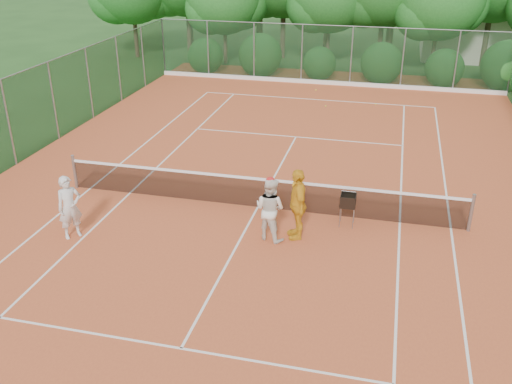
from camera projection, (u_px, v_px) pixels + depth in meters
ground at (258, 208)px, 16.89m from camera, size 120.00×120.00×0.00m
clay_court at (258, 208)px, 16.88m from camera, size 18.00×36.00×0.02m
club_building at (489, 34)px, 35.40m from camera, size 8.00×5.00×3.00m
tennis_net at (258, 192)px, 16.66m from camera, size 11.97×0.10×1.10m
player_white at (70, 207)px, 14.95m from camera, size 0.73×0.75×1.74m
player_center_grp at (270, 209)px, 14.86m from camera, size 1.03×0.92×1.78m
player_yellow at (297, 204)px, 14.90m from camera, size 0.84×1.24×1.95m
ball_hopper at (348, 201)px, 15.58m from camera, size 0.41×0.41×0.93m
stray_ball_a at (326, 106)px, 26.24m from camera, size 0.07×0.07×0.07m
stray_ball_b at (316, 90)px, 28.81m from camera, size 0.07×0.07×0.07m
stray_ball_c at (376, 104)px, 26.51m from camera, size 0.07×0.07×0.07m
court_markings at (258, 207)px, 16.88m from camera, size 11.03×23.83×0.01m
fence_back at (326, 55)px, 29.43m from camera, size 18.07×0.07×3.00m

